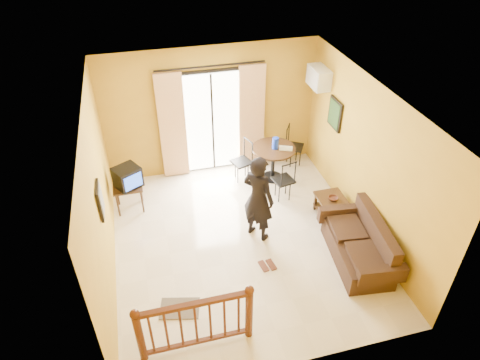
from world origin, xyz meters
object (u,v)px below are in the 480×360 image
object	(u,v)px
dining_table	(273,154)
standing_person	(258,198)
coffee_table	(335,210)
sofa	(361,246)
television	(127,177)

from	to	relation	value
dining_table	standing_person	distance (m)	1.87
dining_table	coffee_table	size ratio (longest dim) A/B	0.98
standing_person	sofa	bearing A→B (deg)	-162.87
television	coffee_table	xyz separation A→B (m)	(3.72, -1.37, -0.48)
dining_table	standing_person	world-z (taller)	standing_person
sofa	television	bearing A→B (deg)	154.28
sofa	standing_person	bearing A→B (deg)	153.13
television	dining_table	world-z (taller)	television
television	standing_person	xyz separation A→B (m)	(2.19, -1.36, 0.09)
television	dining_table	distance (m)	3.04
dining_table	coffee_table	xyz separation A→B (m)	(0.69, -1.66, -0.33)
coffee_table	standing_person	size ratio (longest dim) A/B	0.56
dining_table	sofa	world-z (taller)	sofa
coffee_table	standing_person	distance (m)	1.63
television	sofa	xyz separation A→B (m)	(3.72, -2.39, -0.46)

